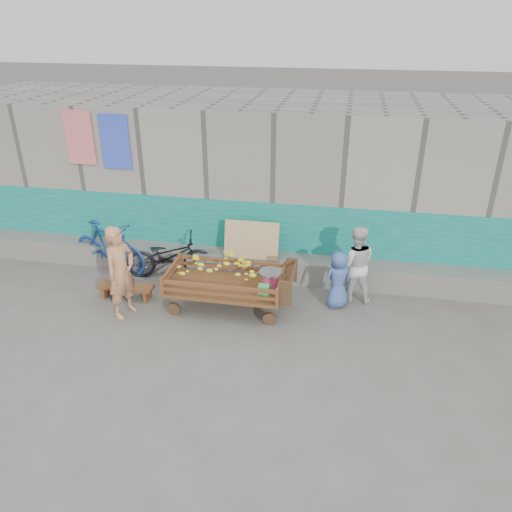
% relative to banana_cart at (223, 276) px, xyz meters
% --- Properties ---
extents(ground, '(80.00, 80.00, 0.00)m').
position_rel_banana_cart_xyz_m(ground, '(-0.04, -1.13, -0.61)').
color(ground, '#585550').
rests_on(ground, ground).
extents(building_wall, '(12.00, 3.50, 3.00)m').
position_rel_banana_cart_xyz_m(building_wall, '(-0.04, 2.92, 0.85)').
color(building_wall, gray).
rests_on(building_wall, ground).
extents(banana_cart, '(2.12, 0.97, 0.90)m').
position_rel_banana_cart_xyz_m(banana_cart, '(0.00, 0.00, 0.00)').
color(banana_cart, brown).
rests_on(banana_cart, ground).
extents(bench, '(0.97, 0.29, 0.24)m').
position_rel_banana_cart_xyz_m(bench, '(-1.77, -0.00, -0.43)').
color(bench, brown).
rests_on(bench, ground).
extents(vendor_man, '(0.55, 0.67, 1.57)m').
position_rel_banana_cart_xyz_m(vendor_man, '(-1.57, -0.49, 0.17)').
color(vendor_man, tan).
rests_on(vendor_man, ground).
extents(woman, '(0.72, 0.58, 1.39)m').
position_rel_banana_cart_xyz_m(woman, '(2.14, 0.69, 0.08)').
color(woman, silver).
rests_on(woman, ground).
extents(child, '(0.59, 0.53, 1.02)m').
position_rel_banana_cart_xyz_m(child, '(1.87, 0.42, -0.10)').
color(child, '#415FA2').
rests_on(child, ground).
extents(bicycle_dark, '(1.68, 0.97, 0.84)m').
position_rel_banana_cart_xyz_m(bicycle_dark, '(-1.28, 0.92, -0.19)').
color(bicycle_dark, black).
rests_on(bicycle_dark, ground).
extents(bicycle_blue, '(1.72, 0.89, 0.99)m').
position_rel_banana_cart_xyz_m(bicycle_blue, '(-2.48, 0.92, -0.12)').
color(bicycle_blue, navy).
rests_on(bicycle_blue, ground).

